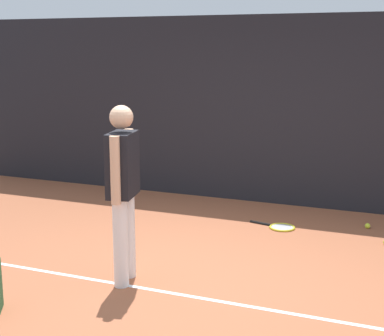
{
  "coord_description": "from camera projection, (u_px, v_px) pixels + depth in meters",
  "views": [
    {
      "loc": [
        2.19,
        -4.99,
        2.22
      ],
      "look_at": [
        0.0,
        0.4,
        1.0
      ],
      "focal_mm": 54.28,
      "sensor_mm": 36.0,
      "label": 1
    }
  ],
  "objects": [
    {
      "name": "ground_plane",
      "position": [
        177.0,
        274.0,
        5.79
      ],
      "size": [
        12.0,
        12.0,
        0.0
      ],
      "primitive_type": "plane",
      "color": "#9E5638"
    },
    {
      "name": "back_fence",
      "position": [
        261.0,
        111.0,
        8.24
      ],
      "size": [
        10.0,
        0.1,
        2.66
      ],
      "primitive_type": "cube",
      "color": "black",
      "rests_on": "ground"
    },
    {
      "name": "court_line",
      "position": [
        157.0,
        291.0,
        5.38
      ],
      "size": [
        9.0,
        0.05,
        0.0
      ],
      "primitive_type": "cube",
      "color": "white",
      "rests_on": "ground"
    },
    {
      "name": "tennis_player",
      "position": [
        123.0,
        184.0,
        5.41
      ],
      "size": [
        0.3,
        0.52,
        1.7
      ],
      "rotation": [
        0.0,
        0.0,
        -1.37
      ],
      "color": "white",
      "rests_on": "ground"
    },
    {
      "name": "tennis_racket",
      "position": [
        280.0,
        227.0,
        7.24
      ],
      "size": [
        0.64,
        0.39,
        0.03
      ],
      "rotation": [
        0.0,
        0.0,
        6.07
      ],
      "color": "black",
      "rests_on": "ground"
    },
    {
      "name": "tennis_ball_near_player",
      "position": [
        368.0,
        226.0,
        7.22
      ],
      "size": [
        0.07,
        0.07,
        0.07
      ],
      "primitive_type": "sphere",
      "color": "#CCE033",
      "rests_on": "ground"
    }
  ]
}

